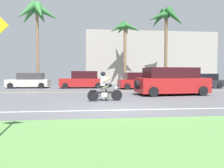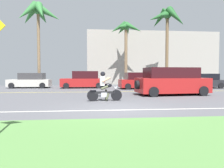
# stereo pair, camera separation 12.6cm
# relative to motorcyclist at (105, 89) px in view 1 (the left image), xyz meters

# --- Properties ---
(ground) EXTENTS (56.00, 30.00, 0.04)m
(ground) POSITION_rel_motorcyclist_xyz_m (0.41, 0.42, -0.69)
(ground) COLOR #545459
(grass_median) EXTENTS (56.00, 3.80, 0.06)m
(grass_median) POSITION_rel_motorcyclist_xyz_m (0.41, -6.68, -0.64)
(grass_median) COLOR #548442
(grass_median) RESTS_ON ground
(lane_line_near) EXTENTS (50.40, 0.12, 0.01)m
(lane_line_near) POSITION_rel_motorcyclist_xyz_m (0.41, -2.92, -0.66)
(lane_line_near) COLOR silver
(lane_line_near) RESTS_ON ground
(lane_line_far) EXTENTS (50.40, 0.12, 0.01)m
(lane_line_far) POSITION_rel_motorcyclist_xyz_m (0.41, 5.64, -0.66)
(lane_line_far) COLOR yellow
(lane_line_far) RESTS_ON ground
(motorcyclist) EXTENTS (1.89, 0.62, 1.58)m
(motorcyclist) POSITION_rel_motorcyclist_xyz_m (0.00, 0.00, 0.00)
(motorcyclist) COLOR black
(motorcyclist) RESTS_ON ground
(suv_nearby) EXTENTS (5.04, 2.57, 1.87)m
(suv_nearby) POSITION_rel_motorcyclist_xyz_m (4.78, 2.80, 0.24)
(suv_nearby) COLOR #AD1E1E
(suv_nearby) RESTS_ON ground
(parked_car_0) EXTENTS (4.15, 2.05, 1.50)m
(parked_car_0) POSITION_rel_motorcyclist_xyz_m (-6.76, 11.04, 0.04)
(parked_car_0) COLOR beige
(parked_car_0) RESTS_ON ground
(parked_car_1) EXTENTS (4.36, 2.04, 1.69)m
(parked_car_1) POSITION_rel_motorcyclist_xyz_m (-1.43, 10.46, 0.11)
(parked_car_1) COLOR #AD1E1E
(parked_car_1) RESTS_ON ground
(parked_car_2) EXTENTS (4.25, 2.16, 1.55)m
(parked_car_2) POSITION_rel_motorcyclist_xyz_m (4.01, 8.80, 0.06)
(parked_car_2) COLOR #AD1E1E
(parked_car_2) RESTS_ON ground
(parked_car_3) EXTENTS (4.51, 2.00, 1.44)m
(parked_car_3) POSITION_rel_motorcyclist_xyz_m (10.25, 8.95, 0.01)
(parked_car_3) COLOR #232328
(parked_car_3) RESTS_ON ground
(palm_tree_0) EXTENTS (4.47, 4.33, 8.82)m
(palm_tree_0) POSITION_rel_motorcyclist_xyz_m (7.77, 12.23, 6.75)
(palm_tree_0) COLOR brown
(palm_tree_0) RESTS_ON ground
(palm_tree_1) EXTENTS (3.86, 3.75, 7.55)m
(palm_tree_1) POSITION_rel_motorcyclist_xyz_m (3.41, 13.82, 5.72)
(palm_tree_1) COLOR #846B4C
(palm_tree_1) RESTS_ON ground
(palm_tree_2) EXTENTS (4.79, 4.99, 9.15)m
(palm_tree_2) POSITION_rel_motorcyclist_xyz_m (-6.32, 12.86, 7.01)
(palm_tree_2) COLOR #846B4C
(palm_tree_2) RESTS_ON ground
(building_far) EXTENTS (17.76, 4.00, 7.05)m
(building_far) POSITION_rel_motorcyclist_xyz_m (7.73, 18.42, 2.86)
(building_far) COLOR #A8A399
(building_far) RESTS_ON ground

